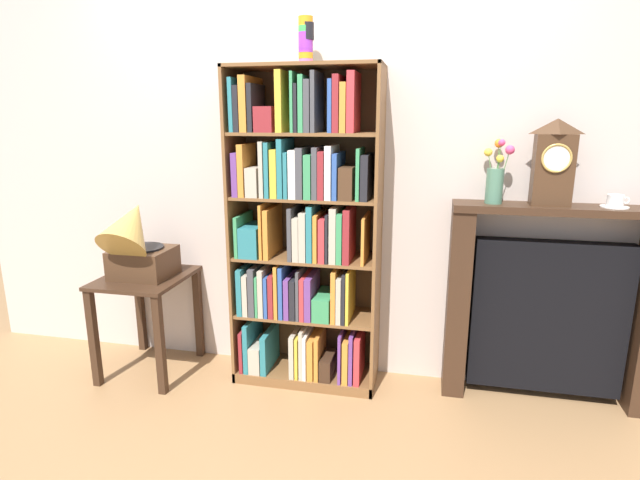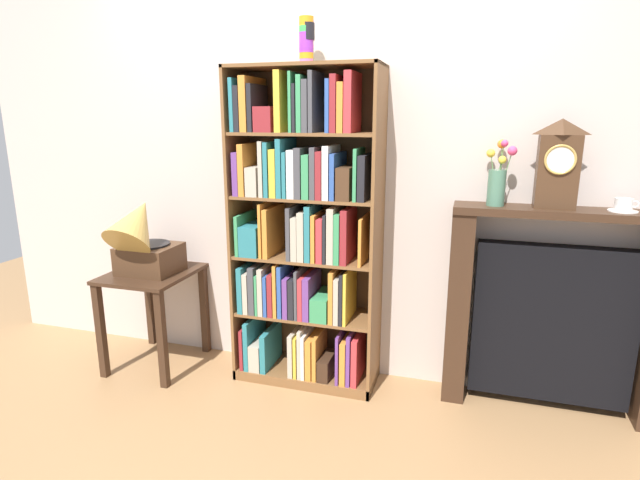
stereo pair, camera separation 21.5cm
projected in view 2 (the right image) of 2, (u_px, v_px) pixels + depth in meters
The scene contains 10 objects.
ground_plane at pixel (300, 389), 2.97m from camera, with size 8.00×6.40×0.02m, color #997047.
wall_back at pixel (347, 160), 2.93m from camera, with size 5.00×0.08×2.63m, color beige.
bookshelf at pixel (303, 239), 2.89m from camera, with size 0.84×0.34×1.83m.
cup_stack at pixel (307, 41), 2.66m from camera, with size 0.08×0.08×0.24m.
side_table_left at pixel (153, 294), 3.16m from camera, with size 0.49×0.56×0.62m.
gramophone at pixel (142, 238), 3.02m from camera, with size 0.34×0.46×0.54m.
fireplace_mantel at pixel (553, 314), 2.66m from camera, with size 1.09×0.22×1.11m.
mantel_clock at pixel (558, 164), 2.47m from camera, with size 0.19×0.12×0.44m.
flower_vase at pixel (498, 180), 2.57m from camera, with size 0.15×0.13×0.33m.
teacup_with_saucer at pixel (624, 206), 2.43m from camera, with size 0.13×0.13×0.07m.
Camera 2 is at (0.89, -2.52, 1.56)m, focal length 28.14 mm.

